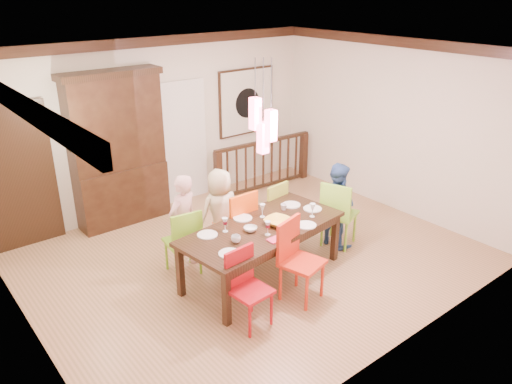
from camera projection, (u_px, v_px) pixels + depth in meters
floor at (253, 257)px, 7.25m from camera, size 6.00×6.00×0.00m
ceiling at (253, 52)px, 6.13m from camera, size 6.00×6.00×0.00m
wall_back at (162, 125)px, 8.49m from camera, size 6.00×0.00×6.00m
wall_left at (17, 226)px, 4.96m from camera, size 0.00×5.00×5.00m
wall_right at (392, 126)px, 8.42m from camera, size 0.00×5.00×5.00m
crown_molding at (253, 58)px, 6.16m from camera, size 6.00×5.00×0.16m
panel_door at (18, 179)px, 7.22m from camera, size 1.04×0.07×2.24m
white_doorway at (182, 144)px, 8.82m from camera, size 0.97×0.05×2.22m
painting at (247, 102)px, 9.44m from camera, size 1.25×0.06×1.25m
pendant_cluster at (263, 125)px, 5.97m from camera, size 0.27×0.21×1.14m
dining_table at (262, 232)px, 6.52m from camera, size 2.35×1.28×0.75m
chair_far_left at (182, 236)px, 6.68m from camera, size 0.48×0.48×0.95m
chair_far_mid at (235, 219)px, 7.07m from camera, size 0.47×0.47×1.03m
chair_far_right at (268, 206)px, 7.59m from camera, size 0.48×0.48×0.95m
chair_near_left at (251, 285)px, 5.63m from camera, size 0.45×0.45×0.93m
chair_near_mid at (302, 257)px, 6.09m from camera, size 0.57×0.57×1.04m
chair_end_right at (340, 208)px, 7.40m from camera, size 0.60×0.60×1.03m
china_hutch at (118, 149)px, 7.90m from camera, size 1.57×0.46×2.48m
balustrade at (263, 164)px, 9.50m from camera, size 2.14×0.20×0.96m
person_far_left at (183, 223)px, 6.74m from camera, size 0.58×0.46×1.37m
person_far_mid at (220, 212)px, 7.15m from camera, size 0.67×0.48×1.29m
person_end_right at (337, 204)px, 7.41m from camera, size 0.50×0.64×1.29m
serving_bowl at (278, 222)px, 6.53m from camera, size 0.40×0.40×0.08m
small_bowl at (250, 229)px, 6.37m from camera, size 0.18×0.18×0.06m
cup_left at (236, 239)px, 6.08m from camera, size 0.14×0.14×0.09m
cup_right at (284, 207)px, 6.95m from camera, size 0.11×0.11×0.09m
plate_far_left at (207, 235)px, 6.26m from camera, size 0.26×0.26×0.01m
plate_far_mid at (243, 218)px, 6.71m from camera, size 0.26×0.26×0.01m
plate_far_right at (291, 205)px, 7.11m from camera, size 0.26×0.26×0.01m
plate_near_left at (229, 253)px, 5.83m from camera, size 0.26×0.26×0.01m
plate_near_mid at (306, 225)px, 6.51m from camera, size 0.26×0.26×0.01m
plate_end_right at (312, 209)px, 6.99m from camera, size 0.26×0.26×0.01m
wine_glass_a at (225, 225)px, 6.33m from camera, size 0.08×0.08×0.19m
wine_glass_b at (262, 211)px, 6.72m from camera, size 0.08×0.08×0.19m
wine_glass_c at (268, 228)px, 6.24m from camera, size 0.08×0.08×0.19m
wine_glass_d at (312, 210)px, 6.73m from camera, size 0.08×0.08×0.19m
napkin at (275, 240)px, 6.15m from camera, size 0.18×0.14×0.01m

